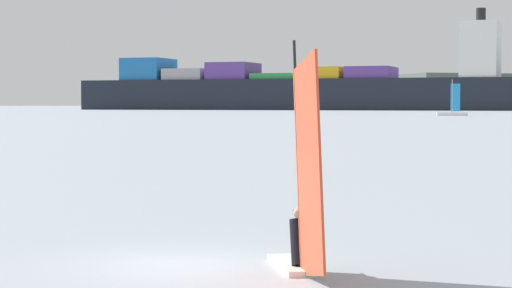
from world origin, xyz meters
TOP-DOWN VIEW (x-y plane):
  - ground_plane at (0.00, 0.00)m, footprint 4000.00×4000.00m
  - windsurfer at (2.42, -1.28)m, footprint 0.97×3.63m
  - cargo_ship at (47.43, 408.52)m, footprint 202.29×104.37m
  - small_sailboat at (64.94, 221.69)m, footprint 8.04×3.90m

SIDE VIEW (x-z plane):
  - ground_plane at x=0.00m, z-range 0.00..0.00m
  - small_sailboat at x=64.94m, z-range -3.84..5.42m
  - windsurfer at x=2.42m, z-range -0.97..3.68m
  - cargo_ship at x=47.43m, z-range -11.31..31.77m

